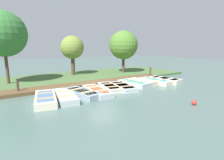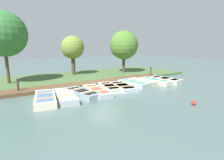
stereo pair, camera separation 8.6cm
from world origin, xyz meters
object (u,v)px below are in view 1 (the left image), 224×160
at_px(rowboat_0, 46,99).
at_px(buoy, 194,103).
at_px(mooring_post_far, 150,72).
at_px(park_tree_far_left, 3,34).
at_px(rowboat_4, 110,87).
at_px(park_tree_center, 123,45).
at_px(rowboat_1, 66,96).
at_px(rowboat_2, 82,93).
at_px(rowboat_3, 97,91).
at_px(rowboat_5, 123,87).
at_px(mooring_post_near, 18,86).
at_px(rowboat_6, 133,83).
at_px(rowboat_7, 142,82).
at_px(rowboat_8, 155,81).
at_px(rowboat_9, 165,80).
at_px(park_tree_left, 72,48).

distance_m(rowboat_0, buoy, 8.87).
bearing_deg(mooring_post_far, park_tree_far_left, -104.57).
relative_size(rowboat_4, park_tree_center, 0.58).
bearing_deg(mooring_post_far, buoy, -30.06).
xyz_separation_m(rowboat_0, rowboat_4, (-0.46, 4.94, -0.03)).
distance_m(rowboat_1, buoy, 7.87).
xyz_separation_m(rowboat_0, rowboat_2, (-0.03, 2.43, -0.01)).
height_order(rowboat_3, mooring_post_far, mooring_post_far).
relative_size(rowboat_5, mooring_post_near, 2.82).
bearing_deg(park_tree_far_left, mooring_post_far, 75.43).
height_order(rowboat_1, rowboat_2, same).
distance_m(rowboat_6, mooring_post_far, 5.10).
height_order(rowboat_7, buoy, rowboat_7).
bearing_deg(buoy, rowboat_8, 153.99).
bearing_deg(buoy, mooring_post_near, -134.67).
relative_size(rowboat_0, rowboat_1, 0.98).
bearing_deg(mooring_post_near, rowboat_2, 51.71).
relative_size(rowboat_0, mooring_post_near, 2.94).
bearing_deg(rowboat_2, rowboat_8, 80.02).
bearing_deg(rowboat_9, rowboat_8, -108.20).
distance_m(rowboat_5, mooring_post_far, 6.47).
distance_m(rowboat_2, rowboat_7, 6.09).
xyz_separation_m(park_tree_left, park_tree_center, (1.63, 5.80, 0.30)).
bearing_deg(rowboat_9, rowboat_1, -98.95).
distance_m(rowboat_7, mooring_post_far, 4.10).
height_order(rowboat_0, rowboat_7, rowboat_7).
xyz_separation_m(rowboat_0, buoy, (5.31, 7.10, -0.07)).
bearing_deg(rowboat_7, mooring_post_far, 114.28).
relative_size(rowboat_3, rowboat_7, 1.22).
xyz_separation_m(rowboat_5, mooring_post_far, (-2.74, 5.84, 0.42)).
relative_size(rowboat_2, rowboat_5, 1.01).
height_order(rowboat_0, park_tree_left, park_tree_left).
height_order(mooring_post_near, mooring_post_far, same).
bearing_deg(rowboat_5, rowboat_4, -94.71).
relative_size(rowboat_6, mooring_post_near, 2.55).
bearing_deg(rowboat_2, park_tree_center, 115.45).
bearing_deg(rowboat_4, park_tree_center, 147.09).
bearing_deg(rowboat_1, buoy, 57.32).
height_order(buoy, park_tree_left, park_tree_left).
relative_size(rowboat_4, mooring_post_far, 2.58).
xyz_separation_m(rowboat_6, rowboat_7, (-0.13, 1.10, 0.00)).
height_order(rowboat_2, rowboat_6, rowboat_6).
xyz_separation_m(rowboat_6, mooring_post_far, (-2.43, 4.47, 0.38)).
height_order(rowboat_2, mooring_post_near, mooring_post_near).
bearing_deg(rowboat_3, rowboat_7, 101.85).
bearing_deg(mooring_post_near, rowboat_0, 22.65).
height_order(rowboat_0, rowboat_2, rowboat_0).
bearing_deg(rowboat_7, rowboat_4, -97.79).
bearing_deg(rowboat_8, rowboat_9, 74.37).
height_order(rowboat_2, park_tree_left, park_tree_left).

